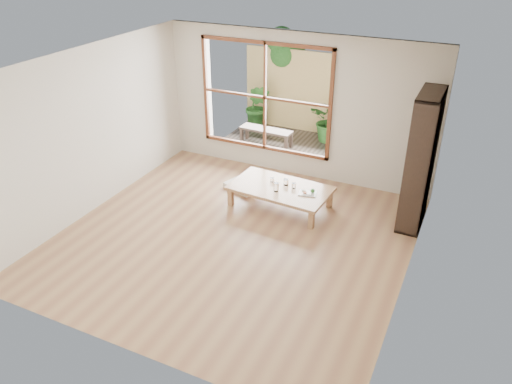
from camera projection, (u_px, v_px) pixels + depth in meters
ground at (235, 237)px, 7.51m from camera, size 5.00×5.00×0.00m
low_table at (280, 189)px, 8.20m from camera, size 1.69×1.03×0.36m
floor_cushion at (246, 184)px, 8.94m from camera, size 0.74×0.74×0.09m
bookshelf at (421, 161)px, 7.44m from camera, size 0.34×0.94×2.10m
glass_tall at (276, 187)px, 8.02m from camera, size 0.08×0.08×0.15m
glass_mid at (294, 186)px, 8.13m from camera, size 0.06×0.06×0.09m
glass_short at (286, 182)px, 8.23m from camera, size 0.08×0.08×0.10m
glass_small at (272, 180)px, 8.33m from camera, size 0.06×0.06×0.07m
food_tray at (308, 193)px, 7.97m from camera, size 0.32×0.26×0.09m
deck at (287, 146)px, 10.57m from camera, size 2.80×2.00×0.05m
garden_bench at (266, 132)px, 10.45m from camera, size 1.13×0.37×0.35m
bamboo_fence at (305, 92)px, 10.94m from camera, size 2.80×0.06×1.80m
shrub_right at (331, 121)px, 10.54m from camera, size 0.90×0.80×0.93m
shrub_left at (258, 106)px, 11.22m from camera, size 0.57×0.47×1.02m
garden_tree at (283, 53)px, 11.09m from camera, size 1.04×0.85×2.22m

